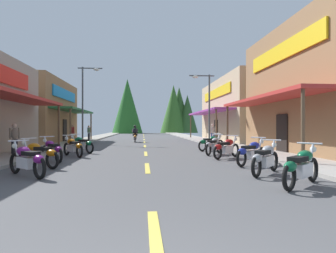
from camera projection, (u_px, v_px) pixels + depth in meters
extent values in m
cube|color=#4C4C4F|center=(145.00, 144.00, 24.00)|extent=(9.68, 75.28, 0.10)
cube|color=gray|center=(74.00, 143.00, 23.44)|extent=(2.41, 75.28, 0.12)
cube|color=#9E9991|center=(212.00, 142.00, 24.55)|extent=(2.41, 75.28, 0.12)
cube|color=#E0C64C|center=(156.00, 241.00, 3.44)|extent=(0.16, 2.40, 0.01)
cube|color=#E0C64C|center=(147.00, 168.00, 9.56)|extent=(0.16, 2.40, 0.01)
cube|color=#E0C64C|center=(146.00, 154.00, 14.55)|extent=(0.16, 2.40, 0.01)
cube|color=#E0C64C|center=(145.00, 146.00, 20.11)|extent=(0.16, 2.40, 0.01)
cube|color=#E0C64C|center=(144.00, 142.00, 25.11)|extent=(0.16, 2.40, 0.01)
cube|color=#E0C64C|center=(144.00, 140.00, 30.26)|extent=(0.16, 2.40, 0.01)
cube|color=#E0C64C|center=(144.00, 137.00, 37.21)|extent=(0.16, 2.40, 0.01)
cube|color=#E0C64C|center=(144.00, 135.00, 44.03)|extent=(0.16, 2.40, 0.01)
cube|color=#E0C64C|center=(144.00, 135.00, 49.20)|extent=(0.16, 2.40, 0.01)
cube|color=#B72D28|center=(5.00, 94.00, 12.36)|extent=(1.80, 11.64, 0.16)
cylinder|color=brown|center=(59.00, 127.00, 18.02)|extent=(0.14, 0.14, 2.82)
cube|color=olive|center=(22.00, 111.00, 24.60)|extent=(7.34, 9.76, 5.59)
cube|color=#236033|center=(75.00, 111.00, 25.02)|extent=(1.80, 8.78, 0.16)
cylinder|color=brown|center=(70.00, 127.00, 20.91)|extent=(0.14, 0.14, 2.82)
cylinder|color=brown|center=(91.00, 127.00, 29.26)|extent=(0.14, 0.14, 2.82)
cube|color=#197FCC|center=(65.00, 94.00, 24.95)|extent=(0.10, 6.83, 0.90)
cube|color=black|center=(65.00, 131.00, 24.94)|extent=(0.08, 1.10, 2.10)
cube|color=#B72D28|center=(266.00, 99.00, 14.50)|extent=(1.80, 9.35, 0.16)
cylinder|color=brown|center=(303.00, 127.00, 9.98)|extent=(0.14, 0.14, 2.82)
cylinder|color=brown|center=(227.00, 127.00, 18.89)|extent=(0.14, 0.14, 2.82)
cube|color=yellow|center=(282.00, 52.00, 14.58)|extent=(0.10, 7.27, 0.90)
cube|color=black|center=(282.00, 134.00, 14.58)|extent=(0.08, 1.10, 2.10)
cube|color=tan|center=(252.00, 111.00, 28.05)|extent=(7.44, 13.36, 6.14)
cube|color=#8C338C|center=(208.00, 112.00, 27.62)|extent=(1.80, 12.03, 0.16)
cylinder|color=brown|center=(216.00, 127.00, 21.77)|extent=(0.14, 0.14, 2.82)
cylinder|color=brown|center=(191.00, 127.00, 33.35)|extent=(0.14, 0.14, 2.82)
cube|color=yellow|center=(216.00, 93.00, 27.70)|extent=(0.10, 9.35, 0.90)
cube|color=black|center=(216.00, 130.00, 27.70)|extent=(0.08, 1.10, 2.10)
cylinder|color=#474C51|center=(83.00, 105.00, 23.27)|extent=(0.14, 0.14, 6.51)
cylinder|color=#474C51|center=(90.00, 68.00, 23.33)|extent=(2.06, 0.10, 0.10)
ellipsoid|color=silver|center=(96.00, 69.00, 23.38)|extent=(0.50, 0.30, 0.24)
cylinder|color=#474C51|center=(209.00, 109.00, 22.32)|extent=(0.14, 0.14, 5.67)
cylinder|color=#474C51|center=(202.00, 76.00, 22.26)|extent=(2.06, 0.10, 0.10)
ellipsoid|color=silver|center=(195.00, 77.00, 22.22)|extent=(0.50, 0.30, 0.24)
torus|color=black|center=(313.00, 170.00, 7.14)|extent=(0.56, 0.48, 0.64)
torus|color=black|center=(289.00, 177.00, 6.09)|extent=(0.56, 0.48, 0.64)
cube|color=silver|center=(302.00, 170.00, 6.62)|extent=(0.72, 0.66, 0.32)
ellipsoid|color=#0C5933|center=(305.00, 156.00, 6.76)|extent=(0.64, 0.60, 0.28)
cube|color=black|center=(298.00, 159.00, 6.44)|extent=(0.64, 0.60, 0.12)
ellipsoid|color=#0C5933|center=(290.00, 167.00, 6.13)|extent=(0.49, 0.46, 0.24)
cylinder|color=silver|center=(311.00, 157.00, 7.05)|extent=(0.33, 0.28, 0.71)
cylinder|color=silver|center=(309.00, 143.00, 6.97)|extent=(0.41, 0.49, 0.04)
sphere|color=white|center=(313.00, 149.00, 7.16)|extent=(0.16, 0.16, 0.16)
torus|color=black|center=(274.00, 161.00, 8.88)|extent=(0.52, 0.53, 0.64)
torus|color=black|center=(256.00, 167.00, 7.72)|extent=(0.52, 0.53, 0.64)
cube|color=silver|center=(266.00, 161.00, 8.30)|extent=(0.69, 0.70, 0.32)
ellipsoid|color=#99999E|center=(268.00, 150.00, 8.46)|extent=(0.62, 0.62, 0.28)
cube|color=black|center=(263.00, 152.00, 8.11)|extent=(0.62, 0.63, 0.12)
ellipsoid|color=#99999E|center=(257.00, 158.00, 7.75)|extent=(0.48, 0.48, 0.24)
cylinder|color=silver|center=(273.00, 151.00, 8.78)|extent=(0.30, 0.31, 0.71)
cylinder|color=silver|center=(271.00, 140.00, 8.69)|extent=(0.46, 0.45, 0.04)
sphere|color=white|center=(274.00, 145.00, 8.91)|extent=(0.16, 0.16, 0.16)
torus|color=black|center=(261.00, 155.00, 10.82)|extent=(0.56, 0.48, 0.64)
torus|color=black|center=(242.00, 158.00, 9.76)|extent=(0.56, 0.48, 0.64)
cube|color=silver|center=(252.00, 154.00, 10.29)|extent=(0.72, 0.66, 0.32)
ellipsoid|color=navy|center=(255.00, 146.00, 10.43)|extent=(0.64, 0.60, 0.28)
cube|color=black|center=(249.00, 147.00, 10.11)|extent=(0.64, 0.60, 0.12)
ellipsoid|color=navy|center=(242.00, 152.00, 9.80)|extent=(0.49, 0.47, 0.24)
cylinder|color=silver|center=(260.00, 147.00, 10.73)|extent=(0.32, 0.28, 0.71)
cylinder|color=silver|center=(258.00, 137.00, 10.64)|extent=(0.41, 0.49, 0.04)
sphere|color=white|center=(262.00, 142.00, 10.84)|extent=(0.16, 0.16, 0.16)
torus|color=black|center=(235.00, 150.00, 13.04)|extent=(0.55, 0.50, 0.64)
torus|color=black|center=(218.00, 152.00, 11.95)|extent=(0.55, 0.50, 0.64)
cube|color=silver|center=(227.00, 149.00, 12.50)|extent=(0.71, 0.67, 0.32)
ellipsoid|color=#A51414|center=(229.00, 142.00, 12.64)|extent=(0.63, 0.61, 0.28)
cube|color=black|center=(224.00, 144.00, 12.32)|extent=(0.63, 0.61, 0.12)
ellipsoid|color=#A51414|center=(218.00, 147.00, 11.99)|extent=(0.49, 0.47, 0.24)
cylinder|color=silver|center=(234.00, 143.00, 12.95)|extent=(0.32, 0.29, 0.71)
cylinder|color=silver|center=(232.00, 136.00, 12.86)|extent=(0.43, 0.48, 0.04)
sphere|color=white|center=(235.00, 139.00, 13.07)|extent=(0.16, 0.16, 0.16)
torus|color=black|center=(219.00, 147.00, 14.80)|extent=(0.46, 0.58, 0.64)
torus|color=black|center=(208.00, 149.00, 13.51)|extent=(0.46, 0.58, 0.64)
cube|color=silver|center=(214.00, 147.00, 14.15)|extent=(0.64, 0.73, 0.32)
ellipsoid|color=#99999E|center=(215.00, 140.00, 14.32)|extent=(0.59, 0.64, 0.28)
cube|color=black|center=(212.00, 142.00, 13.94)|extent=(0.58, 0.65, 0.12)
ellipsoid|color=#99999E|center=(209.00, 145.00, 13.55)|extent=(0.45, 0.50, 0.24)
cylinder|color=silver|center=(218.00, 141.00, 14.68)|extent=(0.27, 0.34, 0.71)
cylinder|color=silver|center=(217.00, 134.00, 14.58)|extent=(0.51, 0.38, 0.04)
sphere|color=white|center=(219.00, 138.00, 14.82)|extent=(0.16, 0.16, 0.16)
torus|color=black|center=(220.00, 145.00, 16.88)|extent=(0.59, 0.43, 0.64)
torus|color=black|center=(202.00, 146.00, 15.97)|extent=(0.59, 0.43, 0.64)
cube|color=silver|center=(211.00, 144.00, 16.42)|extent=(0.74, 0.61, 0.32)
ellipsoid|color=#0C5933|center=(214.00, 139.00, 16.55)|extent=(0.64, 0.57, 0.28)
cube|color=black|center=(208.00, 139.00, 16.27)|extent=(0.66, 0.56, 0.12)
ellipsoid|color=#0C5933|center=(203.00, 142.00, 16.00)|extent=(0.50, 0.44, 0.24)
cylinder|color=silver|center=(218.00, 139.00, 16.80)|extent=(0.35, 0.25, 0.71)
cylinder|color=silver|center=(217.00, 133.00, 16.73)|extent=(0.35, 0.53, 0.04)
sphere|color=white|center=(220.00, 136.00, 16.90)|extent=(0.16, 0.16, 0.16)
torus|color=black|center=(15.00, 163.00, 8.40)|extent=(0.53, 0.51, 0.64)
torus|color=black|center=(39.00, 168.00, 7.48)|extent=(0.53, 0.51, 0.64)
cube|color=silver|center=(27.00, 163.00, 7.94)|extent=(0.70, 0.68, 0.32)
ellipsoid|color=#721972|center=(23.00, 151.00, 8.06)|extent=(0.63, 0.62, 0.28)
cube|color=black|center=(31.00, 153.00, 7.79)|extent=(0.63, 0.62, 0.12)
ellipsoid|color=#721972|center=(39.00, 159.00, 7.51)|extent=(0.48, 0.48, 0.24)
cylinder|color=silver|center=(17.00, 153.00, 8.32)|extent=(0.31, 0.30, 0.71)
cylinder|color=silver|center=(19.00, 141.00, 8.25)|extent=(0.44, 0.46, 0.04)
sphere|color=white|center=(15.00, 146.00, 8.42)|extent=(0.16, 0.16, 0.16)
torus|color=black|center=(24.00, 157.00, 9.96)|extent=(0.59, 0.44, 0.64)
torus|color=black|center=(52.00, 160.00, 9.25)|extent=(0.59, 0.44, 0.64)
cube|color=silver|center=(38.00, 156.00, 9.61)|extent=(0.74, 0.62, 0.32)
ellipsoid|color=#BF660C|center=(34.00, 147.00, 9.70)|extent=(0.64, 0.58, 0.28)
cube|color=black|center=(43.00, 149.00, 9.49)|extent=(0.65, 0.57, 0.12)
ellipsoid|color=#BF660C|center=(51.00, 153.00, 9.27)|extent=(0.50, 0.44, 0.24)
cylinder|color=silver|center=(27.00, 149.00, 9.90)|extent=(0.34, 0.26, 0.71)
cylinder|color=silver|center=(29.00, 138.00, 9.85)|extent=(0.37, 0.52, 0.04)
sphere|color=white|center=(24.00, 143.00, 9.98)|extent=(0.16, 0.16, 0.16)
torus|color=black|center=(45.00, 153.00, 11.78)|extent=(0.47, 0.57, 0.64)
torus|color=black|center=(59.00, 155.00, 10.68)|extent=(0.47, 0.57, 0.64)
cube|color=silver|center=(52.00, 152.00, 11.23)|extent=(0.65, 0.72, 0.32)
ellipsoid|color=#721972|center=(50.00, 144.00, 11.38)|extent=(0.60, 0.64, 0.28)
cube|color=black|center=(54.00, 145.00, 11.05)|extent=(0.59, 0.65, 0.12)
ellipsoid|color=#721972|center=(58.00, 149.00, 10.72)|extent=(0.46, 0.49, 0.24)
cylinder|color=silver|center=(46.00, 145.00, 11.68)|extent=(0.28, 0.33, 0.71)
cylinder|color=silver|center=(47.00, 137.00, 11.60)|extent=(0.50, 0.40, 0.04)
sphere|color=white|center=(45.00, 140.00, 11.80)|extent=(0.16, 0.16, 0.16)
torus|color=black|center=(67.00, 149.00, 13.73)|extent=(0.46, 0.57, 0.64)
torus|color=black|center=(79.00, 151.00, 12.62)|extent=(0.46, 0.57, 0.64)
cube|color=silver|center=(73.00, 148.00, 13.17)|extent=(0.64, 0.73, 0.32)
ellipsoid|color=#BF660C|center=(71.00, 141.00, 13.32)|extent=(0.59, 0.64, 0.28)
cube|color=black|center=(75.00, 143.00, 12.99)|extent=(0.58, 0.65, 0.12)
ellipsoid|color=#BF660C|center=(79.00, 146.00, 12.65)|extent=(0.46, 0.50, 0.24)
cylinder|color=silver|center=(68.00, 142.00, 13.63)|extent=(0.27, 0.33, 0.71)
cylinder|color=silver|center=(69.00, 135.00, 13.55)|extent=(0.50, 0.39, 0.04)
sphere|color=white|center=(66.00, 138.00, 13.75)|extent=(0.16, 0.16, 0.16)
torus|color=black|center=(73.00, 146.00, 15.45)|extent=(0.55, 0.50, 0.64)
torus|color=black|center=(90.00, 148.00, 14.57)|extent=(0.55, 0.50, 0.64)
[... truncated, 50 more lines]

